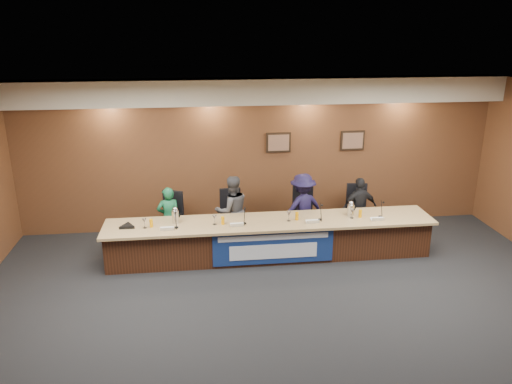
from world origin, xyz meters
TOP-DOWN VIEW (x-y plane):
  - floor at (0.00, 0.00)m, footprint 10.00×10.00m
  - ceiling at (0.00, 0.00)m, footprint 10.00×8.00m
  - wall_back at (0.00, 4.00)m, footprint 10.00×0.04m
  - soffit at (0.00, 3.75)m, footprint 10.00×0.50m
  - dais_body at (0.00, 2.40)m, footprint 6.00×0.80m
  - dais_top at (0.00, 2.35)m, footprint 6.10×0.95m
  - banner at (0.00, 1.99)m, footprint 2.20×0.02m
  - banner_text_upper at (0.00, 1.97)m, footprint 2.00×0.01m
  - banner_text_lower at (0.00, 1.97)m, footprint 1.60×0.01m
  - wall_photo_left at (0.40, 3.97)m, footprint 0.52×0.04m
  - wall_photo_right at (2.00, 3.97)m, footprint 0.52×0.04m
  - panelist_a at (-1.90, 3.06)m, footprint 0.50×0.37m
  - panelist_b at (-0.66, 3.06)m, footprint 0.80×0.69m
  - panelist_c at (0.75, 3.06)m, footprint 1.03×0.77m
  - panelist_d at (1.94, 3.06)m, footprint 0.79×0.40m
  - office_chair_a at (-1.90, 3.16)m, footprint 0.63×0.63m
  - office_chair_b at (-0.66, 3.16)m, footprint 0.51×0.51m
  - office_chair_c at (0.75, 3.16)m, footprint 0.60×0.60m
  - office_chair_d at (1.94, 3.16)m, footprint 0.54×0.54m
  - nameplate_a at (-1.88, 2.09)m, footprint 0.24×0.08m
  - microphone_a at (-1.72, 2.21)m, footprint 0.07×0.07m
  - juice_glass_a at (-2.17, 2.31)m, footprint 0.06×0.06m
  - water_glass_a at (-2.28, 2.28)m, footprint 0.08×0.08m
  - nameplate_b at (-0.64, 2.12)m, footprint 0.24×0.08m
  - microphone_b at (-0.50, 2.26)m, footprint 0.07×0.07m
  - juice_glass_b at (-0.89, 2.28)m, footprint 0.06×0.06m
  - water_glass_b at (-1.04, 2.29)m, footprint 0.08×0.08m
  - nameplate_c at (0.74, 2.11)m, footprint 0.24×0.08m
  - microphone_c at (0.92, 2.27)m, footprint 0.07×0.07m
  - juice_glass_c at (0.49, 2.33)m, footprint 0.06×0.06m
  - water_glass_c at (0.33, 2.30)m, footprint 0.08×0.08m
  - nameplate_d at (1.96, 2.09)m, footprint 0.24×0.08m
  - microphone_d at (2.08, 2.28)m, footprint 0.07×0.07m
  - juice_glass_d at (1.70, 2.32)m, footprint 0.06×0.06m
  - water_glass_d at (1.53, 2.30)m, footprint 0.08×0.08m
  - carafe_left at (-1.74, 2.45)m, footprint 0.13×0.13m
  - carafe_right at (1.55, 2.44)m, footprint 0.13×0.13m
  - speakerphone at (-2.60, 2.34)m, footprint 0.32×0.32m

SIDE VIEW (x-z plane):
  - floor at x=0.00m, z-range 0.00..0.00m
  - banner_text_lower at x=0.00m, z-range 0.16..0.44m
  - dais_body at x=0.00m, z-range 0.00..0.70m
  - banner at x=0.00m, z-range 0.05..0.71m
  - office_chair_a at x=-1.90m, z-range 0.44..0.52m
  - office_chair_b at x=-0.66m, z-range 0.44..0.52m
  - office_chair_c at x=0.75m, z-range 0.44..0.52m
  - office_chair_d at x=1.94m, z-range 0.44..0.52m
  - banner_text_upper at x=0.00m, z-range 0.53..0.63m
  - panelist_a at x=-1.90m, z-range 0.00..1.25m
  - panelist_d at x=1.94m, z-range 0.00..1.29m
  - panelist_c at x=0.75m, z-range 0.00..1.42m
  - panelist_b at x=-0.66m, z-range 0.00..1.43m
  - dais_top at x=0.00m, z-range 0.70..0.75m
  - microphone_a at x=-1.72m, z-range 0.75..0.77m
  - microphone_b at x=-0.50m, z-range 0.75..0.77m
  - microphone_c at x=0.92m, z-range 0.75..0.77m
  - microphone_d at x=2.08m, z-range 0.75..0.77m
  - speakerphone at x=-2.60m, z-range 0.75..0.80m
  - nameplate_a at x=-1.88m, z-range 0.74..0.85m
  - nameplate_b at x=-0.64m, z-range 0.74..0.85m
  - nameplate_c at x=0.74m, z-range 0.74..0.85m
  - nameplate_d at x=1.96m, z-range 0.74..0.85m
  - juice_glass_a at x=-2.17m, z-range 0.75..0.90m
  - juice_glass_b at x=-0.89m, z-range 0.75..0.90m
  - juice_glass_c at x=0.49m, z-range 0.75..0.90m
  - juice_glass_d at x=1.70m, z-range 0.75..0.90m
  - water_glass_a at x=-2.28m, z-range 0.75..0.93m
  - water_glass_b at x=-1.04m, z-range 0.75..0.93m
  - water_glass_c at x=0.33m, z-range 0.75..0.93m
  - water_glass_d at x=1.53m, z-range 0.75..0.93m
  - carafe_right at x=1.55m, z-range 0.75..0.97m
  - carafe_left at x=-1.74m, z-range 0.75..0.99m
  - wall_back at x=0.00m, z-range 0.00..3.20m
  - wall_photo_left at x=0.40m, z-range 1.64..2.06m
  - wall_photo_right at x=2.00m, z-range 1.64..2.06m
  - soffit at x=0.00m, z-range 2.70..3.20m
  - ceiling at x=0.00m, z-range 3.18..3.22m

